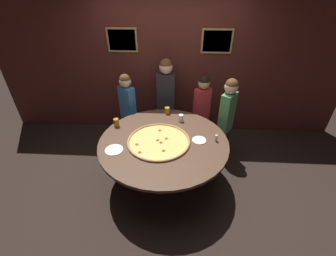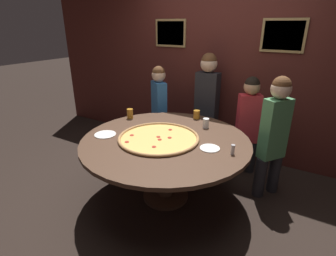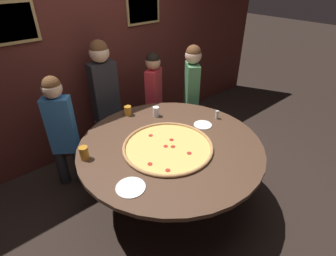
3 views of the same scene
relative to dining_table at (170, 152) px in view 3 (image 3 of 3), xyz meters
The scene contains 14 objects.
ground_plane 0.63m from the dining_table, ahead, with size 24.00×24.00×0.00m, color black.
back_wall 1.64m from the dining_table, 90.00° to the left, with size 6.40×0.08×2.60m.
dining_table is the anchor object (origin of this frame).
giant_pizza 0.14m from the dining_table, 151.81° to the right, with size 0.87×0.87×0.03m.
drink_cup_front_edge 0.78m from the dining_table, 89.44° to the left, with size 0.08×0.08×0.11m, color #BC7A23.
drink_cup_far_left 0.60m from the dining_table, 65.66° to the left, with size 0.07×0.07×0.11m, color white.
drink_cup_beside_pizza 0.83m from the dining_table, 156.14° to the left, with size 0.08×0.08×0.13m, color #BC7A23.
white_plate_beside_cup 0.51m from the dining_table, ahead, with size 0.20×0.20×0.01m, color white.
white_plate_near_front 0.69m from the dining_table, 158.72° to the right, with size 0.24×0.24×0.01m, color white.
condiment_shaker 0.74m from the dining_table, ahead, with size 0.04×0.04×0.10m.
diner_far_left 1.19m from the dining_table, 59.69° to the left, with size 0.34×0.27×1.30m.
diner_far_right 1.20m from the dining_table, 126.10° to the left, with size 0.34×0.29×1.33m.
diner_centre_back 1.20m from the dining_table, 35.00° to the left, with size 0.30×0.36×1.40m.
diner_side_right 1.21m from the dining_table, 91.88° to the left, with size 0.38×0.23×1.53m.
Camera 3 is at (-1.39, -1.57, 2.23)m, focal length 28.00 mm.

